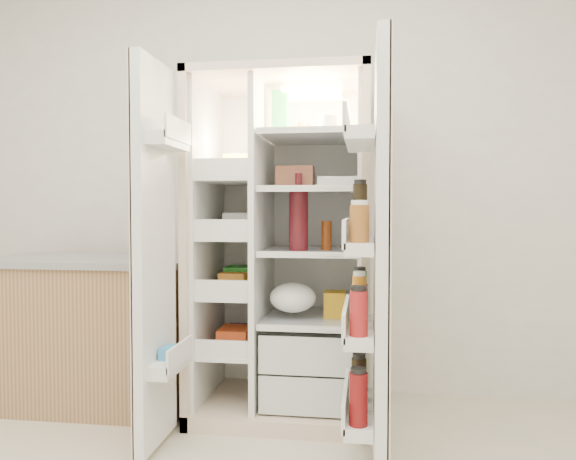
# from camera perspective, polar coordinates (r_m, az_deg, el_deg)

# --- Properties ---
(wall_back) EXTENTS (4.00, 0.02, 2.70)m
(wall_back) POSITION_cam_1_polar(r_m,az_deg,el_deg) (3.33, -0.89, 6.49)
(wall_back) COLOR silver
(wall_back) RESTS_ON floor
(refrigerator) EXTENTS (0.92, 0.70, 1.80)m
(refrigerator) POSITION_cam_1_polar(r_m,az_deg,el_deg) (2.99, -0.07, -4.65)
(refrigerator) COLOR beige
(refrigerator) RESTS_ON floor
(freezer_door) EXTENTS (0.15, 0.40, 1.72)m
(freezer_door) POSITION_cam_1_polar(r_m,az_deg,el_deg) (2.52, -13.73, -2.61)
(freezer_door) COLOR white
(freezer_door) RESTS_ON floor
(fridge_door) EXTENTS (0.17, 0.58, 1.72)m
(fridge_door) POSITION_cam_1_polar(r_m,az_deg,el_deg) (2.25, 9.23, -3.80)
(fridge_door) COLOR white
(fridge_door) RESTS_ON floor
(kitchen_counter) EXTENTS (1.14, 0.61, 0.83)m
(kitchen_counter) POSITION_cam_1_polar(r_m,az_deg,el_deg) (3.30, -19.55, -9.88)
(kitchen_counter) COLOR #A47F52
(kitchen_counter) RESTS_ON floor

